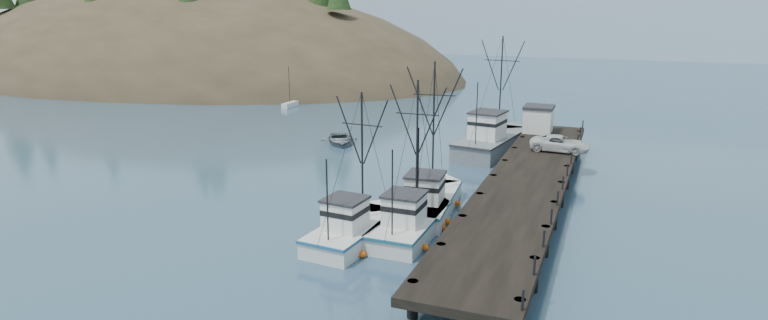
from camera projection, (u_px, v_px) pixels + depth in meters
ground at (260, 254)px, 37.44m from camera, size 400.00×400.00×0.00m
pier at (526, 182)px, 46.52m from camera, size 6.00×44.00×2.00m
headland at (168, 93)px, 135.75m from camera, size 134.80×78.00×51.00m
distant_ridge at (586, 53)px, 187.13m from camera, size 360.00×40.00×26.00m
distant_ridge_far at (445, 46)px, 218.20m from camera, size 180.00×25.00×18.00m
moored_sailboats at (272, 95)px, 99.74m from camera, size 19.17×18.52×6.35m
trawler_near at (411, 222)px, 40.57m from camera, size 3.49×10.38×10.68m
trawler_mid at (356, 228)px, 39.49m from camera, size 4.11×10.00×10.05m
trawler_far at (429, 200)px, 45.10m from camera, size 4.43×11.21×11.43m
work_vessel at (493, 140)px, 62.84m from camera, size 6.19×14.58×12.28m
pier_shed at (538, 119)px, 62.83m from camera, size 3.00×3.20×2.80m
pickup_truck at (560, 144)px, 54.71m from camera, size 5.40×2.71×1.47m
motorboat at (340, 144)px, 66.73m from camera, size 6.58×7.24×1.23m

